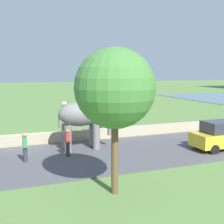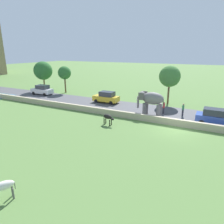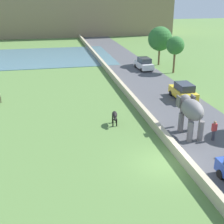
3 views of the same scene
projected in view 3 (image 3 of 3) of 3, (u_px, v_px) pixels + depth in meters
The scene contains 11 objects.
ground_plane at pixel (165, 164), 19.79m from camera, with size 220.00×220.00×0.00m, color #567A3D.
road_surface at pixel (144, 79), 38.94m from camera, with size 7.00×120.00×0.06m, color #4C4C51.
barrier_wall at pixel (119, 83), 36.25m from camera, with size 0.40×110.00×0.76m, color tan.
lake at pixel (6, 58), 51.28m from camera, with size 36.00×18.00×0.08m, color slate.
elephant at pixel (191, 111), 23.06m from camera, with size 1.48×3.48×2.99m.
person_beside_elephant at pixel (214, 130), 22.53m from camera, with size 0.36×0.22×1.63m.
car_yellow at pixel (183, 91), 31.35m from camera, with size 1.85×4.03×1.80m.
car_white at pixel (144, 64), 43.56m from camera, with size 1.93×4.07×1.80m.
cow_black at pixel (115, 116), 25.34m from camera, with size 0.62×1.42×1.15m.
tree_mid at pixel (160, 39), 45.47m from camera, with size 3.62×3.62×5.81m.
tree_far at pixel (175, 46), 40.90m from camera, with size 2.45×2.45×5.03m.
Camera 3 is at (-6.98, -16.04, 10.45)m, focal length 48.35 mm.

